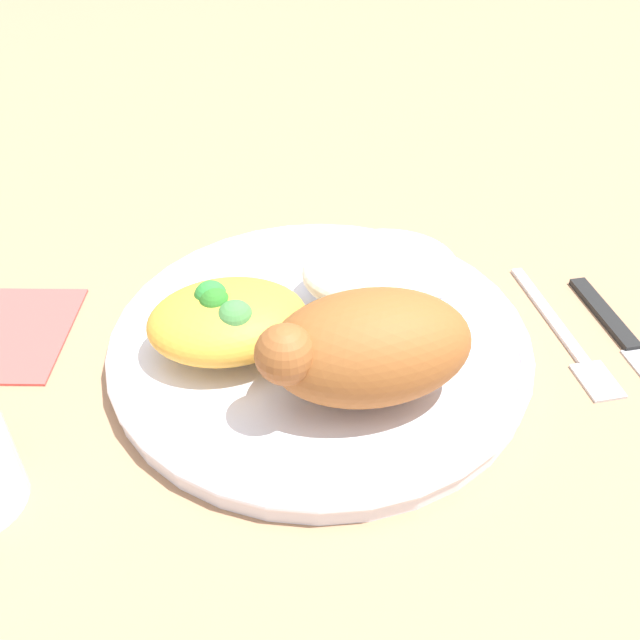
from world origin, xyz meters
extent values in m
plane|color=#A27756|center=(0.00, 0.00, 0.00)|extent=(2.00, 2.00, 0.00)
cylinder|color=white|center=(0.00, 0.00, 0.01)|extent=(0.27, 0.27, 0.01)
torus|color=white|center=(0.00, 0.00, 0.01)|extent=(0.28, 0.28, 0.01)
ellipsoid|color=#945527|center=(-0.02, 0.06, 0.05)|extent=(0.12, 0.07, 0.06)
sphere|color=brown|center=(0.03, 0.07, 0.06)|extent=(0.03, 0.03, 0.03)
ellipsoid|color=white|center=(-0.05, -0.03, 0.04)|extent=(0.11, 0.08, 0.04)
ellipsoid|color=gold|center=(0.06, 0.00, 0.04)|extent=(0.10, 0.08, 0.04)
sphere|color=#308D36|center=(0.07, -0.01, 0.05)|extent=(0.02, 0.02, 0.02)
sphere|color=#478A44|center=(0.05, 0.01, 0.05)|extent=(0.02, 0.02, 0.02)
sphere|color=#448F42|center=(0.07, 0.00, 0.04)|extent=(0.02, 0.02, 0.02)
sphere|color=#2E7826|center=(0.07, 0.00, 0.05)|extent=(0.02, 0.02, 0.02)
cube|color=silver|center=(-0.17, -0.01, 0.00)|extent=(0.01, 0.11, 0.01)
cube|color=silver|center=(-0.17, 0.06, 0.00)|extent=(0.02, 0.03, 0.00)
cube|color=black|center=(-0.21, 0.00, 0.00)|extent=(0.01, 0.08, 0.01)
cube|color=#DB4C47|center=(0.20, -0.06, 0.00)|extent=(0.09, 0.11, 0.00)
camera|label=1|loc=(0.07, 0.34, 0.31)|focal=39.32mm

